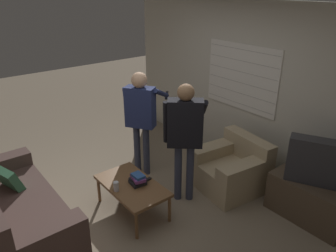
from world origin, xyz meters
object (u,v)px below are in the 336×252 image
(coffee_table, at_px, (132,187))
(person_left_standing, at_px, (141,111))
(person_right_standing, at_px, (185,129))
(soda_can, at_px, (116,186))
(couch_blue, at_px, (12,212))
(book_stack, at_px, (138,179))
(spare_remote, at_px, (147,180))
(armchair_beige, at_px, (232,168))
(tv, at_px, (318,162))

(coffee_table, xyz_separation_m, person_left_standing, (-0.71, 0.64, 0.66))
(coffee_table, relative_size, person_right_standing, 0.61)
(coffee_table, height_order, soda_can, soda_can)
(couch_blue, distance_m, coffee_table, 1.42)
(person_left_standing, xyz_separation_m, book_stack, (0.75, -0.57, -0.55))
(person_left_standing, bearing_deg, soda_can, -84.25)
(couch_blue, height_order, spare_remote, couch_blue)
(armchair_beige, xyz_separation_m, spare_remote, (-0.36, -1.25, 0.13))
(couch_blue, relative_size, coffee_table, 2.00)
(couch_blue, xyz_separation_m, person_left_standing, (-0.18, 1.96, 0.72))
(tv, bearing_deg, couch_blue, 29.74)
(tv, distance_m, soda_can, 2.44)
(coffee_table, bearing_deg, book_stack, 62.50)
(person_right_standing, distance_m, soda_can, 1.11)
(spare_remote, bearing_deg, person_right_standing, 69.55)
(couch_blue, relative_size, soda_can, 15.86)
(armchair_beige, distance_m, coffee_table, 1.50)
(book_stack, bearing_deg, person_left_standing, 142.55)
(coffee_table, bearing_deg, armchair_beige, 74.17)
(soda_can, bearing_deg, person_right_standing, 77.68)
(armchair_beige, xyz_separation_m, tv, (1.08, 0.23, 0.51))
(tv, distance_m, spare_remote, 2.10)
(armchair_beige, height_order, soda_can, armchair_beige)
(book_stack, bearing_deg, soda_can, -97.87)
(tv, height_order, spare_remote, tv)
(coffee_table, relative_size, person_left_standing, 0.62)
(armchair_beige, distance_m, soda_can, 1.73)
(spare_remote, bearing_deg, book_stack, -100.15)
(coffee_table, height_order, tv, tv)
(person_right_standing, bearing_deg, soda_can, -150.96)
(person_right_standing, height_order, soda_can, person_right_standing)
(person_right_standing, xyz_separation_m, spare_remote, (-0.15, -0.51, -0.63))
(tv, height_order, person_left_standing, person_left_standing)
(armchair_beige, bearing_deg, book_stack, 82.47)
(person_left_standing, bearing_deg, spare_remote, -63.93)
(armchair_beige, distance_m, spare_remote, 1.30)
(coffee_table, relative_size, spare_remote, 7.52)
(person_left_standing, relative_size, spare_remote, 12.18)
(couch_blue, relative_size, tv, 2.81)
(armchair_beige, bearing_deg, soda_can, 83.73)
(soda_can, bearing_deg, tv, 51.80)
(person_left_standing, distance_m, book_stack, 1.09)
(person_left_standing, distance_m, person_right_standing, 0.91)
(tv, relative_size, person_left_standing, 0.44)
(person_right_standing, xyz_separation_m, book_stack, (-0.16, -0.63, -0.57))
(couch_blue, xyz_separation_m, armchair_beige, (0.94, 2.76, -0.02))
(armchair_beige, relative_size, book_stack, 4.08)
(armchair_beige, xyz_separation_m, book_stack, (-0.37, -1.37, 0.18))
(coffee_table, xyz_separation_m, person_right_standing, (0.20, 0.70, 0.68))
(couch_blue, bearing_deg, coffee_table, 68.04)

